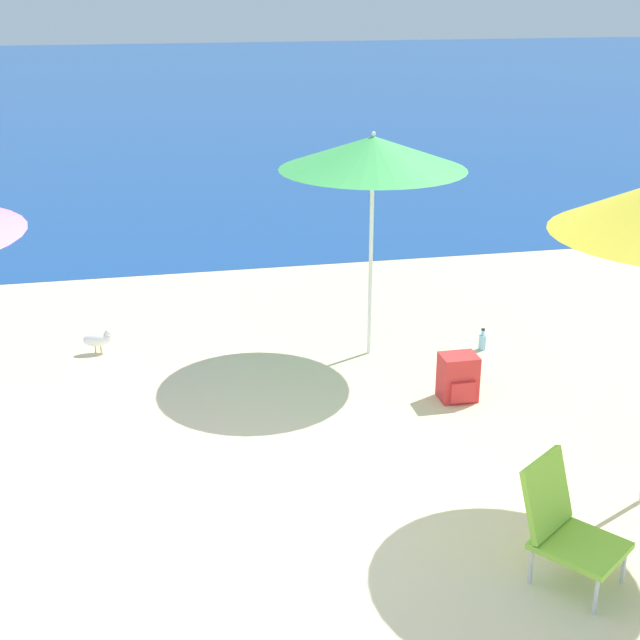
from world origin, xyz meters
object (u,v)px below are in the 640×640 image
at_px(water_bottle, 482,341).
at_px(seagull, 98,339).
at_px(beach_umbrella_green, 373,153).
at_px(beach_chair_lime, 564,522).
at_px(backpack_red, 458,378).

relative_size(water_bottle, seagull, 0.78).
xyz_separation_m(beach_umbrella_green, seagull, (-2.47, 0.52, -1.73)).
bearing_deg(beach_umbrella_green, beach_chair_lime, -86.00).
xyz_separation_m(backpack_red, water_bottle, (0.60, 0.95, -0.11)).
relative_size(beach_chair_lime, water_bottle, 3.42).
xyz_separation_m(backpack_red, seagull, (-2.94, 1.61, -0.05)).
xyz_separation_m(beach_umbrella_green, beach_chair_lime, (0.24, -3.44, -1.50)).
distance_m(beach_chair_lime, seagull, 4.80).
bearing_deg(water_bottle, beach_chair_lime, -104.04).
xyz_separation_m(beach_umbrella_green, water_bottle, (1.07, -0.14, -1.79)).
bearing_deg(backpack_red, beach_chair_lime, -95.58).
height_order(beach_chair_lime, seagull, beach_chair_lime).
xyz_separation_m(beach_chair_lime, backpack_red, (0.23, 2.35, -0.17)).
xyz_separation_m(beach_chair_lime, water_bottle, (0.82, 3.30, -0.28)).
relative_size(backpack_red, water_bottle, 1.87).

